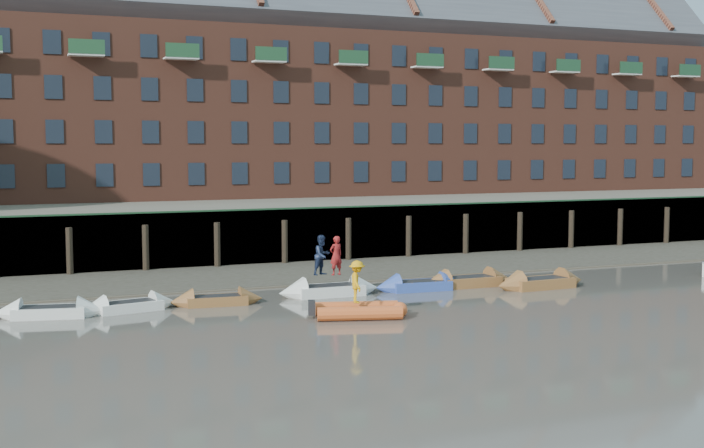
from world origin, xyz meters
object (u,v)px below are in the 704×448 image
rowboat_5 (468,281)px  rib_tender (362,311)px  rowboat_6 (541,283)px  person_rower_a (336,256)px  rowboat_1 (129,306)px  rowboat_2 (217,300)px  person_rib_crew (357,282)px  rowboat_4 (420,285)px  rowboat_3 (329,290)px  rowboat_0 (50,312)px  person_rower_b (322,255)px

rowboat_5 → rib_tender: bearing=-147.0°
rowboat_6 → person_rower_a: size_ratio=2.75×
rowboat_1 → rowboat_2: rowboat_1 is taller
rowboat_1 → rowboat_6: 19.59m
person_rib_crew → rowboat_5: bearing=-41.4°
rowboat_4 → rowboat_6: size_ratio=0.91×
rowboat_5 → rowboat_6: rowboat_6 is taller
rowboat_3 → rowboat_2: bearing=-175.7°
rowboat_0 → person_rower_a: bearing=13.7°
person_rib_crew → rowboat_4: bearing=-30.7°
rowboat_5 → rowboat_6: bearing=-30.9°
rowboat_4 → rib_tender: 7.27m
rowboat_0 → person_rower_a: size_ratio=2.51×
rowboat_6 → person_rower_a: 10.33m
rowboat_1 → rowboat_5: rowboat_5 is taller
rowboat_0 → rowboat_4: (16.96, 0.40, 0.00)m
rib_tender → rowboat_0: bearing=173.6°
rowboat_5 → rowboat_2: bearing=-179.3°
rowboat_0 → rowboat_2: (6.95, 0.20, -0.02)m
rowboat_4 → rowboat_1: bearing=-175.7°
rowboat_2 → rowboat_6: bearing=0.1°
rowboat_1 → rowboat_3: 9.18m
rowboat_1 → person_rib_crew: size_ratio=2.48×
rowboat_0 → rowboat_6: bearing=8.2°
rowboat_5 → person_rower_b: bearing=177.4°
rib_tender → person_rower_b: 5.74m
person_rib_crew → rowboat_1: bearing=75.7°
rowboat_3 → person_rower_b: bearing=146.1°
person_rower_a → person_rib_crew: bearing=64.5°
rib_tender → person_rower_b: (0.26, 5.50, 1.61)m
rowboat_4 → person_rib_crew: bearing=-133.0°
rowboat_1 → rowboat_3: bearing=-9.0°
person_rower_b → rowboat_2: bearing=160.1°
rowboat_3 → person_rower_b: person_rower_b is taller
rowboat_1 → rowboat_5: 16.49m
rowboat_1 → rowboat_6: (19.54, -1.39, 0.04)m
person_rower_b → rowboat_1: bearing=157.8°
person_rower_a → rowboat_0: bearing=-11.5°
rib_tender → person_rower_b: person_rower_b is taller
rowboat_3 → rowboat_6: 10.53m
rowboat_2 → person_rower_b: person_rower_b is taller
rowboat_3 → rowboat_4: rowboat_3 is taller
rowboat_2 → person_rower_b: bearing=11.6°
rowboat_2 → person_rib_crew: person_rib_crew is taller
rowboat_6 → rib_tender: (-10.91, -3.50, 0.03)m
rowboat_2 → person_rower_a: bearing=8.8°
rowboat_4 → rib_tender: rowboat_4 is taller
rowboat_0 → rib_tender: size_ratio=1.19×
person_rower_a → person_rower_b: bearing=-33.4°
rowboat_5 → rib_tender: size_ratio=1.27×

